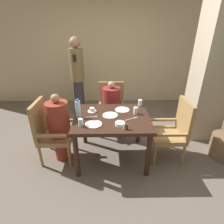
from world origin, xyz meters
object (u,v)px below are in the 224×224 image
(chair_left_side, at_px, (50,130))
(diner_in_left_chair, at_px, (60,127))
(standing_host, at_px, (78,76))
(bowl_small, at_px, (120,124))
(plate_dessert_center, at_px, (94,124))
(chair_far_side, at_px, (111,107))
(plate_main_right, at_px, (110,115))
(diner_in_far_chair, at_px, (111,108))
(glass_tall_near, at_px, (136,111))
(chair_right_side, at_px, (173,129))
(glass_tall_far, at_px, (81,122))
(glass_tall_mid, at_px, (140,103))
(water_bottle, at_px, (78,109))
(plate_main_left, at_px, (122,110))
(teacup_with_saucer, at_px, (92,110))

(chair_left_side, height_order, diner_in_left_chair, diner_in_left_chair)
(standing_host, bearing_deg, bowl_small, -65.56)
(plate_dessert_center, xyz_separation_m, bowl_small, (0.35, -0.02, 0.02))
(chair_far_side, xyz_separation_m, plate_main_right, (-0.03, -0.82, 0.23))
(diner_in_far_chair, height_order, glass_tall_near, diner_in_far_chair)
(chair_right_side, bearing_deg, plate_dessert_center, -168.87)
(chair_far_side, bearing_deg, chair_left_side, -137.72)
(plate_main_right, bearing_deg, diner_in_far_chair, 87.72)
(glass_tall_far, bearing_deg, chair_right_side, 11.03)
(standing_host, xyz_separation_m, glass_tall_far, (0.33, -1.87, -0.15))
(diner_in_left_chair, height_order, glass_tall_mid, diner_in_left_chair)
(standing_host, relative_size, water_bottle, 6.27)
(standing_host, bearing_deg, glass_tall_mid, -45.34)
(plate_main_left, bearing_deg, glass_tall_near, -34.03)
(plate_dessert_center, bearing_deg, diner_in_far_chair, 75.04)
(glass_tall_mid, height_order, glass_tall_far, same)
(plate_main_right, bearing_deg, plate_main_left, 44.35)
(diner_in_far_chair, bearing_deg, teacup_with_saucer, -119.97)
(standing_host, relative_size, glass_tall_near, 16.82)
(plate_main_left, distance_m, plate_dessert_center, 0.61)
(chair_far_side, bearing_deg, diner_in_far_chair, -90.00)
(chair_right_side, relative_size, bowl_small, 7.45)
(plate_main_left, height_order, glass_tall_far, glass_tall_far)
(chair_left_side, distance_m, glass_tall_mid, 1.48)
(glass_tall_near, bearing_deg, plate_main_right, -170.90)
(teacup_with_saucer, distance_m, bowl_small, 0.59)
(diner_in_left_chair, relative_size, water_bottle, 3.90)
(chair_far_side, bearing_deg, standing_host, 134.36)
(bowl_small, bearing_deg, water_bottle, 157.82)
(diner_in_far_chair, relative_size, glass_tall_near, 10.23)
(water_bottle, bearing_deg, chair_left_side, 178.33)
(chair_left_side, bearing_deg, diner_in_far_chair, 36.94)
(water_bottle, bearing_deg, diner_in_left_chair, 177.53)
(plate_main_right, relative_size, glass_tall_near, 2.16)
(standing_host, distance_m, plate_main_left, 1.68)
(diner_in_far_chair, distance_m, glass_tall_mid, 0.62)
(plate_main_left, bearing_deg, glass_tall_far, -140.47)
(plate_main_left, bearing_deg, chair_left_side, -168.94)
(chair_far_side, xyz_separation_m, diner_in_far_chair, (-0.00, -0.15, 0.04))
(diner_in_far_chair, relative_size, glass_tall_far, 10.23)
(bowl_small, bearing_deg, standing_host, 114.44)
(diner_in_far_chair, xyz_separation_m, standing_host, (-0.74, 0.91, 0.39))
(plate_main_left, xyz_separation_m, plate_dessert_center, (-0.41, -0.45, 0.00))
(standing_host, relative_size, teacup_with_saucer, 12.69)
(water_bottle, distance_m, glass_tall_mid, 1.03)
(diner_in_left_chair, xyz_separation_m, glass_tall_near, (1.14, 0.09, 0.23))
(standing_host, bearing_deg, plate_main_left, -56.90)
(plate_main_right, bearing_deg, glass_tall_far, -143.15)
(plate_dessert_center, xyz_separation_m, glass_tall_mid, (0.72, 0.62, 0.05))
(plate_main_left, xyz_separation_m, plate_main_right, (-0.19, -0.19, 0.00))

